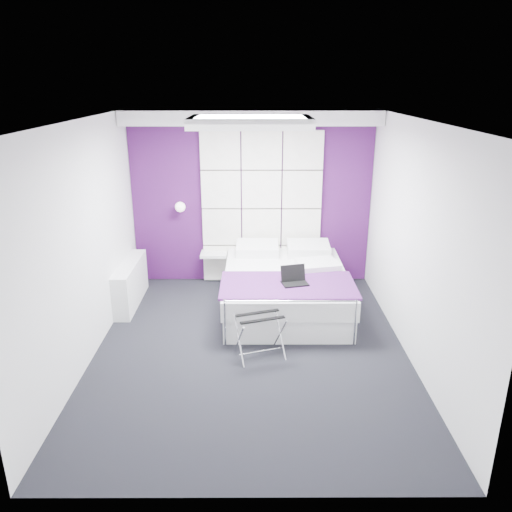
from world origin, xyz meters
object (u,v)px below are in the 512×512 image
at_px(radiator, 131,283).
at_px(laptop, 295,279).
at_px(bed, 285,288).
at_px(luggage_rack, 260,336).
at_px(nightstand, 214,254).
at_px(wall_lamp, 181,206).

distance_m(radiator, laptop, 2.35).
height_order(bed, luggage_rack, bed).
height_order(nightstand, laptop, laptop).
xyz_separation_m(bed, luggage_rack, (-0.36, -1.26, -0.05)).
bearing_deg(laptop, wall_lamp, 124.63).
relative_size(radiator, laptop, 3.80).
xyz_separation_m(wall_lamp, radiator, (-0.64, -0.76, -0.92)).
relative_size(nightstand, laptop, 1.26).
bearing_deg(wall_lamp, nightstand, -4.80).
xyz_separation_m(nightstand, luggage_rack, (0.68, -2.15, -0.23)).
bearing_deg(bed, laptop, -79.58).
height_order(radiator, nightstand, radiator).
height_order(radiator, bed, bed).
relative_size(wall_lamp, laptop, 0.48).
bearing_deg(laptop, nightstand, 115.37).
xyz_separation_m(radiator, nightstand, (1.12, 0.72, 0.18)).
xyz_separation_m(wall_lamp, laptop, (1.60, -1.41, -0.59)).
relative_size(wall_lamp, nightstand, 0.38).
distance_m(bed, nightstand, 1.38).
bearing_deg(radiator, nightstand, 32.82).
relative_size(bed, nightstand, 5.13).
height_order(wall_lamp, luggage_rack, wall_lamp).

